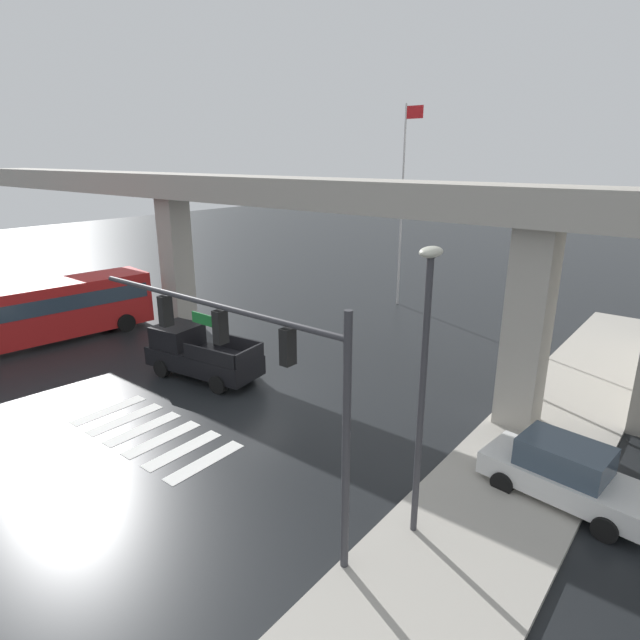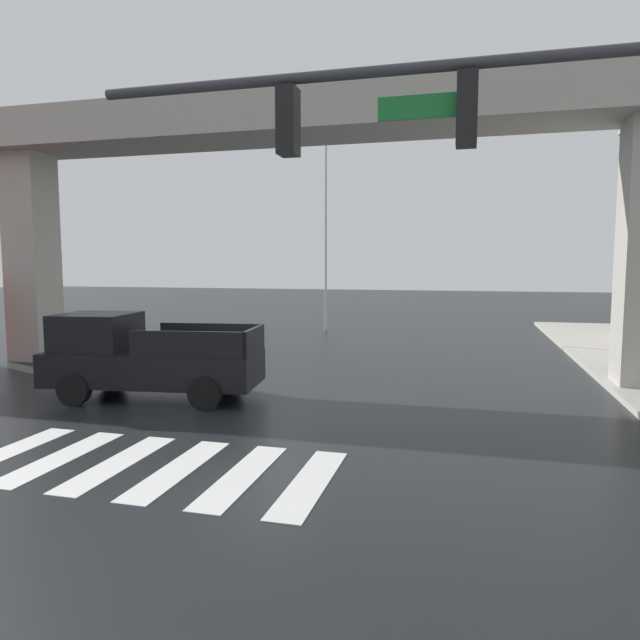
# 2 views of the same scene
# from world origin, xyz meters

# --- Properties ---
(ground_plane) EXTENTS (120.00, 120.00, 0.00)m
(ground_plane) POSITION_xyz_m (0.00, 0.00, 0.00)
(ground_plane) COLOR black
(crosswalk_stripes) EXTENTS (6.05, 2.80, 0.01)m
(crosswalk_stripes) POSITION_xyz_m (-0.00, -4.83, 0.01)
(crosswalk_stripes) COLOR silver
(crosswalk_stripes) RESTS_ON ground
(elevated_overpass) EXTENTS (58.76, 2.46, 8.17)m
(elevated_overpass) POSITION_xyz_m (0.00, 3.54, 7.09)
(elevated_overpass) COLOR #ADA89E
(elevated_overpass) RESTS_ON ground
(sidewalk_east) EXTENTS (4.00, 36.00, 0.15)m
(sidewalk_east) POSITION_xyz_m (10.56, 2.00, 0.07)
(sidewalk_east) COLOR #ADA89E
(sidewalk_east) RESTS_ON ground
(pickup_truck) EXTENTS (5.30, 2.57, 2.08)m
(pickup_truck) POSITION_xyz_m (-2.68, -0.63, 0.99)
(pickup_truck) COLOR black
(pickup_truck) RESTS_ON ground
(city_bus) EXTENTS (3.83, 11.03, 2.99)m
(city_bus) POSITION_xyz_m (-12.20, -2.83, 1.72)
(city_bus) COLOR red
(city_bus) RESTS_ON ground
(sedan_white) EXTENTS (4.47, 2.32, 1.72)m
(sedan_white) POSITION_xyz_m (11.87, 0.08, 0.85)
(sedan_white) COLOR silver
(sedan_white) RESTS_ON ground
(traffic_signal_mast) EXTENTS (8.69, 0.32, 6.20)m
(traffic_signal_mast) POSITION_xyz_m (6.06, -5.71, 4.55)
(traffic_signal_mast) COLOR #38383D
(traffic_signal_mast) RESTS_ON ground
(street_lamp_near_corner) EXTENTS (0.44, 0.70, 7.24)m
(street_lamp_near_corner) POSITION_xyz_m (9.36, -3.66, 4.56)
(street_lamp_near_corner) COLOR #38383D
(street_lamp_near_corner) RESTS_ON ground
(street_lamp_mid_block) EXTENTS (0.44, 0.70, 7.24)m
(street_lamp_mid_block) POSITION_xyz_m (9.36, 5.97, 4.56)
(street_lamp_mid_block) COLOR #38383D
(street_lamp_mid_block) RESTS_ON ground
(flagpole) EXTENTS (1.16, 0.12, 11.93)m
(flagpole) POSITION_xyz_m (-1.80, 14.61, 6.79)
(flagpole) COLOR silver
(flagpole) RESTS_ON ground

